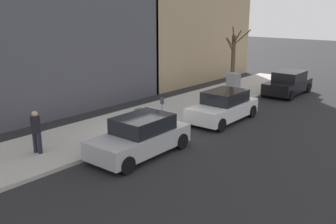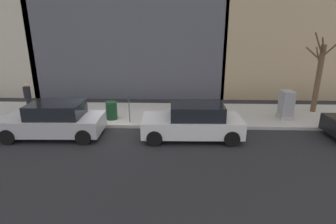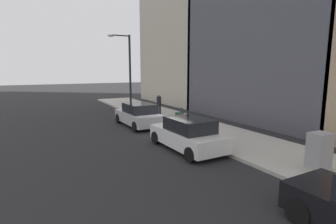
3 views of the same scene
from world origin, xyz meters
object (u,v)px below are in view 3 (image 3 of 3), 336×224
Objects in this scene: parked_car_white at (188,134)px; trash_bin at (179,119)px; streetlamp at (127,66)px; parking_meter at (181,117)px; utility_box at (319,153)px; parked_car_silver at (138,115)px; pedestrian_near_meter at (159,103)px.

trash_bin is (1.91, 3.98, -0.14)m from parked_car_white.
streetlamp is (1.30, 11.88, 3.28)m from parked_car_white.
utility_box is (0.85, -7.81, -0.13)m from parking_meter.
utility_box is at bearing -79.20° from parked_car_silver.
utility_box is at bearing -83.79° from parking_meter.
parking_meter is 1.50× the size of trash_bin.
trash_bin is (0.62, -7.89, -3.42)m from streetlamp.
parking_meter is at bearing -114.57° from trash_bin.
pedestrian_near_meter is (1.49, -3.18, -2.93)m from streetlamp.
parking_meter is 5.85m from pedestrian_near_meter.
parking_meter is 0.94× the size of utility_box.
parking_meter is at bearing -117.49° from pedestrian_near_meter.
utility_box reaches higher than trash_bin.
parked_car_white is 2.55× the size of pedestrian_near_meter.
utility_box reaches higher than parked_car_white.
utility_box is at bearing -86.51° from streetlamp.
trash_bin is at bearing 65.43° from parking_meter.
parked_car_silver is 2.97× the size of utility_box.
parked_car_white is at bearing -116.00° from parking_meter.
parked_car_white is 3.14× the size of parking_meter.
parked_car_white is 6.00m from parked_car_silver.
trash_bin is 0.54× the size of pedestrian_near_meter.
trash_bin is (1.97, -2.01, -0.14)m from parked_car_silver.
parking_meter reaches higher than trash_bin.
utility_box is 8.81m from trash_bin.
parking_meter is (1.52, -3.00, 0.24)m from parked_car_silver.
parking_meter is at bearing -88.92° from streetlamp.
streetlamp is 8.62m from trash_bin.
pedestrian_near_meter reaches higher than parked_car_silver.
parking_meter is (1.46, 3.00, 0.24)m from parked_car_white.
pedestrian_near_meter is at bearing 88.00° from utility_box.
parked_car_white reaches higher than trash_bin.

